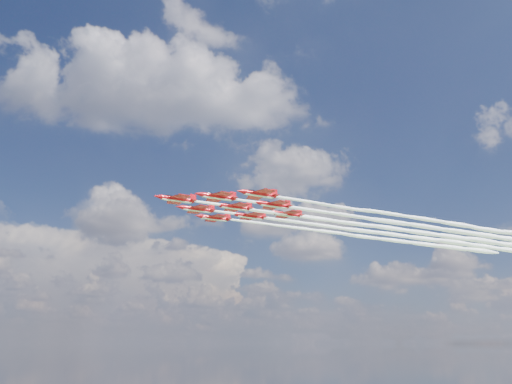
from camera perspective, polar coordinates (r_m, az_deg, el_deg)
jet_lead at (r=166.03m, az=10.33°, el=-3.44°), size 114.22×55.16×3.02m
jet_row2_port at (r=166.17m, az=14.31°, el=-3.19°), size 114.22×55.16×3.02m
jet_row2_starb at (r=177.07m, az=11.10°, el=-4.24°), size 114.22×55.16×3.02m
jet_row3_port at (r=167.10m, az=18.26°, el=-2.94°), size 114.22×55.16×3.02m
jet_row3_centre at (r=177.33m, az=14.84°, el=-4.00°), size 114.22×55.16×3.02m
jet_row3_starb at (r=188.18m, az=11.79°, el=-4.94°), size 114.22×55.16×3.02m
jet_row4_port at (r=178.33m, az=18.54°, el=-3.76°), size 114.22×55.16×3.02m
jet_row4_starb at (r=188.54m, az=15.30°, el=-4.72°), size 114.22×55.16×3.02m
jet_tail at (r=189.60m, az=18.78°, el=-4.48°), size 114.22×55.16×3.02m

